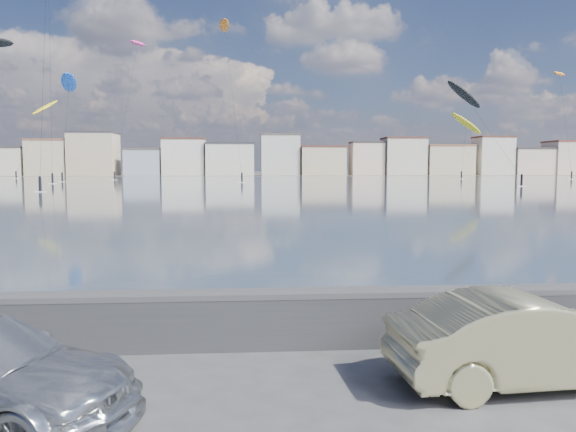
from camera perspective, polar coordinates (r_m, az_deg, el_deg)
The scene contains 13 objects.
ground at distance 7.50m, azimuth -5.85°, elevation -19.88°, with size 700.00×700.00×0.00m, color #333335.
bay_water at distance 98.35m, azimuth -4.14°, elevation 3.23°, with size 500.00×177.00×0.00m, color #2E414E.
far_shore_strip at distance 206.82m, azimuth -4.07°, elevation 4.20°, with size 500.00×60.00×0.00m, color #4C473D.
seawall at distance 9.85m, azimuth -5.37°, elevation -10.14°, with size 400.00×0.36×1.08m.
far_buildings at distance 192.82m, azimuth -3.69°, elevation 5.92°, with size 240.79×13.26×14.60m.
car_champagne at distance 8.99m, azimuth 23.31°, elevation -11.50°, with size 1.40×4.01×1.32m, color #C6BC85.
kitesurfer_3 at distance 164.69m, azimuth 25.87°, elevation 12.71°, with size 7.24×15.57×28.04m.
kitesurfer_4 at distance 107.75m, azimuth 17.52°, elevation 11.57°, with size 8.93×17.74×18.60m.
kitesurfer_6 at distance 153.78m, azimuth 17.66°, elevation 8.90°, with size 10.61×11.32×17.18m.
kitesurfer_7 at distance 128.76m, azimuth -21.37°, elevation 12.45°, with size 5.18×11.85×22.76m.
kitesurfer_8 at distance 152.43m, azimuth -15.03°, elevation 16.49°, with size 5.54×21.18×35.64m.
kitesurfer_9 at distance 123.88m, azimuth -6.46°, elevation 18.37°, with size 5.93×16.50×33.60m.
kitesurfer_17 at distance 170.19m, azimuth -23.50°, elevation 9.99°, with size 8.02×15.59×21.82m.
Camera 1 is at (0.25, -6.80, 3.16)m, focal length 35.00 mm.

